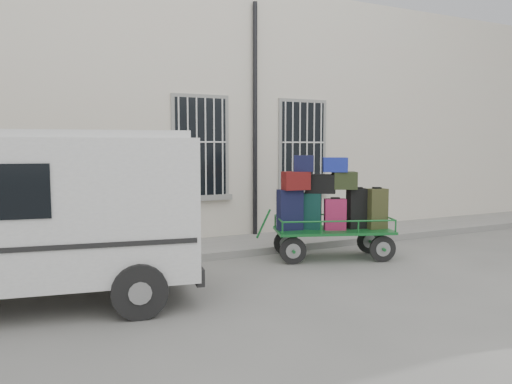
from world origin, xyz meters
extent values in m
plane|color=slate|center=(0.00, 0.00, 0.00)|extent=(80.00, 80.00, 0.00)
cube|color=beige|center=(0.00, 5.50, 3.00)|extent=(24.00, 5.00, 6.00)
cylinder|color=black|center=(0.95, 2.92, 2.80)|extent=(0.11, 0.11, 5.60)
cube|color=black|center=(-0.40, 2.98, 2.25)|extent=(1.20, 0.08, 2.20)
cube|color=gray|center=(-0.40, 2.96, 1.09)|extent=(1.45, 0.22, 0.12)
cube|color=black|center=(2.30, 2.98, 2.25)|extent=(1.20, 0.08, 2.20)
cube|color=gray|center=(2.30, 2.96, 1.09)|extent=(1.45, 0.22, 0.12)
cube|color=slate|center=(0.00, 2.20, 0.07)|extent=(24.00, 1.70, 0.15)
cylinder|color=black|center=(0.53, 0.39, 0.26)|extent=(0.51, 0.24, 0.52)
cylinder|color=gray|center=(0.53, 0.39, 0.26)|extent=(0.30, 0.19, 0.29)
cylinder|color=black|center=(0.80, 1.14, 0.26)|extent=(0.51, 0.24, 0.52)
cylinder|color=gray|center=(0.80, 1.14, 0.26)|extent=(0.30, 0.19, 0.29)
cylinder|color=black|center=(2.20, -0.22, 0.26)|extent=(0.51, 0.24, 0.52)
cylinder|color=gray|center=(2.20, -0.22, 0.26)|extent=(0.30, 0.19, 0.29)
cylinder|color=black|center=(2.48, 0.53, 0.26)|extent=(0.51, 0.24, 0.52)
cylinder|color=gray|center=(2.48, 0.53, 0.26)|extent=(0.30, 0.19, 0.29)
cube|color=#176529|center=(1.50, 0.46, 0.58)|extent=(2.53, 1.78, 0.05)
cylinder|color=#176529|center=(0.17, 0.95, 0.73)|extent=(0.30, 0.14, 0.59)
cube|color=black|center=(0.67, 0.77, 1.01)|extent=(0.51, 0.31, 0.81)
cube|color=black|center=(0.67, 0.77, 1.43)|extent=(0.22, 0.18, 0.03)
cube|color=#0D322B|center=(1.08, 0.69, 0.97)|extent=(0.52, 0.47, 0.72)
cube|color=black|center=(1.08, 0.69, 1.34)|extent=(0.22, 0.18, 0.03)
cube|color=maroon|center=(1.48, 0.38, 0.91)|extent=(0.47, 0.36, 0.62)
cube|color=black|center=(1.48, 0.38, 1.24)|extent=(0.19, 0.16, 0.03)
cube|color=black|center=(2.01, 0.33, 1.01)|extent=(0.46, 0.30, 0.81)
cube|color=black|center=(2.01, 0.33, 1.43)|extent=(0.20, 0.16, 0.03)
cube|color=#363A1D|center=(2.33, 0.14, 1.01)|extent=(0.42, 0.32, 0.81)
cube|color=black|center=(2.33, 0.14, 1.43)|extent=(0.19, 0.18, 0.03)
cube|color=#5E1213|center=(0.75, 0.69, 1.59)|extent=(0.55, 0.36, 0.36)
cube|color=black|center=(1.28, 0.60, 1.52)|extent=(0.65, 0.59, 0.38)
cube|color=black|center=(1.69, 0.37, 1.59)|extent=(0.56, 0.48, 0.35)
cube|color=black|center=(0.92, 0.67, 1.93)|extent=(0.47, 0.43, 0.32)
cube|color=#163999|center=(1.49, 0.41, 1.90)|extent=(0.54, 0.46, 0.29)
cube|color=silver|center=(-4.22, -0.07, 1.40)|extent=(5.09, 2.85, 1.97)
cube|color=silver|center=(-4.22, -0.07, 2.42)|extent=(4.84, 2.65, 0.11)
cube|color=black|center=(-1.84, -0.48, 1.73)|extent=(0.30, 1.51, 0.60)
cube|color=black|center=(-1.85, -0.48, 0.47)|extent=(0.45, 2.01, 0.24)
cube|color=white|center=(-1.80, -0.48, 0.72)|extent=(0.11, 0.46, 0.13)
cylinder|color=black|center=(-2.82, -1.33, 0.37)|extent=(0.77, 0.36, 0.74)
cylinder|color=black|center=(-2.49, 0.65, 0.37)|extent=(0.77, 0.36, 0.74)
camera|label=1|loc=(-4.27, -7.77, 2.28)|focal=35.00mm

